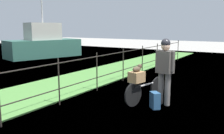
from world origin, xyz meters
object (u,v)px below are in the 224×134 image
at_px(terrier_dog, 137,68).
at_px(cyclist_person, 165,66).
at_px(bicycle_main, 146,90).
at_px(mooring_bollard, 134,78).
at_px(moored_boat_near, 44,44).
at_px(wooden_crate, 137,77).
at_px(backpack_on_paving, 155,100).

height_order(terrier_dog, cyclist_person, cyclist_person).
xyz_separation_m(bicycle_main, terrier_dog, (-0.35, 0.08, 0.62)).
relative_size(mooring_bollard, moored_boat_near, 0.07).
bearing_deg(cyclist_person, bicycle_main, 97.89).
height_order(bicycle_main, terrier_dog, terrier_dog).
relative_size(terrier_dog, moored_boat_near, 0.06).
xyz_separation_m(bicycle_main, mooring_bollard, (1.76, 1.26, -0.15)).
bearing_deg(bicycle_main, wooden_crate, 166.91).
distance_m(bicycle_main, moored_boat_near, 11.14).
distance_m(terrier_dog, moored_boat_near, 11.24).
relative_size(cyclist_person, moored_boat_near, 0.33).
relative_size(bicycle_main, wooden_crate, 4.48).
bearing_deg(backpack_on_paving, mooring_bollard, 172.82).
bearing_deg(moored_boat_near, wooden_crate, -120.82).
bearing_deg(cyclist_person, backpack_on_paving, 169.21).
relative_size(terrier_dog, mooring_bollard, 0.93).
bearing_deg(moored_boat_near, backpack_on_paving, -119.43).
relative_size(bicycle_main, cyclist_person, 0.96).
xyz_separation_m(mooring_bollard, moored_boat_near, (3.63, 8.49, 0.65)).
relative_size(cyclist_person, mooring_bollard, 4.81).
xyz_separation_m(cyclist_person, moored_boat_near, (5.32, 10.22, -0.18)).
bearing_deg(mooring_bollard, cyclist_person, -134.30).
bearing_deg(terrier_dog, backpack_on_paving, -88.31).
bearing_deg(backpack_on_paving, terrier_dog, -133.86).
bearing_deg(terrier_dog, bicycle_main, -13.09).
height_order(mooring_bollard, moored_boat_near, moored_boat_near).
xyz_separation_m(wooden_crate, cyclist_person, (0.44, -0.56, 0.27)).
bearing_deg(wooden_crate, mooring_bollard, 28.75).
bearing_deg(bicycle_main, cyclist_person, -82.11).
distance_m(backpack_on_paving, mooring_bollard, 2.67).
relative_size(bicycle_main, backpack_on_paving, 4.05).
relative_size(bicycle_main, mooring_bollard, 4.63).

